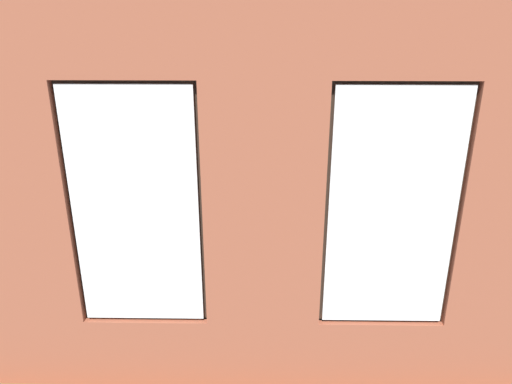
{
  "coord_description": "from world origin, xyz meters",
  "views": [
    {
      "loc": [
        -0.0,
        5.99,
        3.2
      ],
      "look_at": [
        0.09,
        0.4,
        1.0
      ],
      "focal_mm": 35.0,
      "sensor_mm": 36.0,
      "label": 1
    }
  ],
  "objects_px": {
    "table_plant_small": "(249,220)",
    "tv_flatscreen": "(56,180)",
    "remote_gray": "(273,219)",
    "remote_silver": "(241,223)",
    "couch_by_window": "(213,306)",
    "cup_ceramic": "(205,224)",
    "papasan_chair": "(198,182)",
    "couch_left": "(456,243)",
    "potted_plant_beside_window_right": "(71,290)",
    "remote_black": "(227,220)",
    "coffee_table": "(241,227)",
    "media_console": "(63,225)",
    "potted_plant_near_tv": "(71,230)",
    "potted_plant_between_couches": "(364,269)"
  },
  "relations": [
    {
      "from": "media_console",
      "to": "potted_plant_near_tv",
      "type": "height_order",
      "value": "potted_plant_near_tv"
    },
    {
      "from": "couch_left",
      "to": "cup_ceramic",
      "type": "distance_m",
      "value": 3.17
    },
    {
      "from": "media_console",
      "to": "potted_plant_beside_window_right",
      "type": "xyz_separation_m",
      "value": [
        -0.93,
        2.11,
        0.31
      ]
    },
    {
      "from": "cup_ceramic",
      "to": "potted_plant_near_tv",
      "type": "relative_size",
      "value": 0.06
    },
    {
      "from": "couch_by_window",
      "to": "couch_left",
      "type": "height_order",
      "value": "same"
    },
    {
      "from": "coffee_table",
      "to": "cup_ceramic",
      "type": "xyz_separation_m",
      "value": [
        0.46,
        0.12,
        0.1
      ]
    },
    {
      "from": "remote_gray",
      "to": "potted_plant_between_couches",
      "type": "bearing_deg",
      "value": -71.09
    },
    {
      "from": "papasan_chair",
      "to": "potted_plant_beside_window_right",
      "type": "height_order",
      "value": "potted_plant_beside_window_right"
    },
    {
      "from": "coffee_table",
      "to": "media_console",
      "type": "xyz_separation_m",
      "value": [
        2.47,
        -0.31,
        -0.13
      ]
    },
    {
      "from": "potted_plant_near_tv",
      "to": "remote_silver",
      "type": "bearing_deg",
      "value": -158.91
    },
    {
      "from": "table_plant_small",
      "to": "tv_flatscreen",
      "type": "relative_size",
      "value": 0.18
    },
    {
      "from": "potted_plant_near_tv",
      "to": "potted_plant_between_couches",
      "type": "relative_size",
      "value": 1.2
    },
    {
      "from": "couch_left",
      "to": "papasan_chair",
      "type": "distance_m",
      "value": 3.92
    },
    {
      "from": "remote_black",
      "to": "media_console",
      "type": "distance_m",
      "value": 2.3
    },
    {
      "from": "coffee_table",
      "to": "remote_gray",
      "type": "bearing_deg",
      "value": -161.96
    },
    {
      "from": "coffee_table",
      "to": "potted_plant_beside_window_right",
      "type": "xyz_separation_m",
      "value": [
        1.54,
        1.8,
        0.19
      ]
    },
    {
      "from": "couch_by_window",
      "to": "coffee_table",
      "type": "xyz_separation_m",
      "value": [
        -0.2,
        -1.69,
        0.06
      ]
    },
    {
      "from": "couch_left",
      "to": "potted_plant_beside_window_right",
      "type": "relative_size",
      "value": 1.4
    },
    {
      "from": "couch_by_window",
      "to": "cup_ceramic",
      "type": "distance_m",
      "value": 1.6
    },
    {
      "from": "couch_left",
      "to": "remote_gray",
      "type": "height_order",
      "value": "couch_left"
    },
    {
      "from": "remote_black",
      "to": "cup_ceramic",
      "type": "bearing_deg",
      "value": -73.7
    },
    {
      "from": "remote_black",
      "to": "media_console",
      "type": "height_order",
      "value": "media_console"
    },
    {
      "from": "couch_by_window",
      "to": "potted_plant_between_couches",
      "type": "relative_size",
      "value": 1.62
    },
    {
      "from": "table_plant_small",
      "to": "papasan_chair",
      "type": "distance_m",
      "value": 1.9
    },
    {
      "from": "remote_black",
      "to": "remote_gray",
      "type": "relative_size",
      "value": 1.0
    },
    {
      "from": "remote_silver",
      "to": "remote_black",
      "type": "bearing_deg",
      "value": 21.67
    },
    {
      "from": "media_console",
      "to": "potted_plant_near_tv",
      "type": "xyz_separation_m",
      "value": [
        -0.55,
        1.05,
        0.43
      ]
    },
    {
      "from": "couch_by_window",
      "to": "coffee_table",
      "type": "distance_m",
      "value": 1.7
    },
    {
      "from": "cup_ceramic",
      "to": "potted_plant_near_tv",
      "type": "xyz_separation_m",
      "value": [
        1.46,
        0.62,
        0.2
      ]
    },
    {
      "from": "remote_silver",
      "to": "potted_plant_beside_window_right",
      "type": "height_order",
      "value": "potted_plant_beside_window_right"
    },
    {
      "from": "couch_left",
      "to": "potted_plant_between_couches",
      "type": "distance_m",
      "value": 2.0
    },
    {
      "from": "remote_silver",
      "to": "potted_plant_near_tv",
      "type": "xyz_separation_m",
      "value": [
        1.92,
        0.74,
        0.24
      ]
    },
    {
      "from": "couch_left",
      "to": "remote_black",
      "type": "relative_size",
      "value": 12.01
    },
    {
      "from": "couch_by_window",
      "to": "remote_black",
      "type": "distance_m",
      "value": 1.79
    },
    {
      "from": "couch_by_window",
      "to": "potted_plant_between_couches",
      "type": "bearing_deg",
      "value": -177.74
    },
    {
      "from": "remote_black",
      "to": "couch_by_window",
      "type": "bearing_deg",
      "value": -22.72
    },
    {
      "from": "tv_flatscreen",
      "to": "potted_plant_between_couches",
      "type": "height_order",
      "value": "tv_flatscreen"
    },
    {
      "from": "remote_gray",
      "to": "media_console",
      "type": "distance_m",
      "value": 2.9
    },
    {
      "from": "potted_plant_beside_window_right",
      "to": "potted_plant_between_couches",
      "type": "relative_size",
      "value": 1.15
    },
    {
      "from": "media_console",
      "to": "papasan_chair",
      "type": "bearing_deg",
      "value": -143.87
    },
    {
      "from": "couch_left",
      "to": "remote_black",
      "type": "bearing_deg",
      "value": -99.98
    },
    {
      "from": "potted_plant_between_couches",
      "to": "remote_black",
      "type": "bearing_deg",
      "value": -49.79
    },
    {
      "from": "cup_ceramic",
      "to": "potted_plant_between_couches",
      "type": "relative_size",
      "value": 0.08
    },
    {
      "from": "remote_black",
      "to": "potted_plant_between_couches",
      "type": "relative_size",
      "value": 0.13
    },
    {
      "from": "remote_black",
      "to": "media_console",
      "type": "xyz_separation_m",
      "value": [
        2.28,
        -0.22,
        -0.19
      ]
    },
    {
      "from": "remote_black",
      "to": "papasan_chair",
      "type": "bearing_deg",
      "value": 178.35
    },
    {
      "from": "remote_gray",
      "to": "papasan_chair",
      "type": "height_order",
      "value": "papasan_chair"
    },
    {
      "from": "remote_black",
      "to": "tv_flatscreen",
      "type": "bearing_deg",
      "value": -117.99
    },
    {
      "from": "couch_by_window",
      "to": "cup_ceramic",
      "type": "relative_size",
      "value": 20.92
    },
    {
      "from": "remote_gray",
      "to": "remote_silver",
      "type": "bearing_deg",
      "value": -168.87
    }
  ]
}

